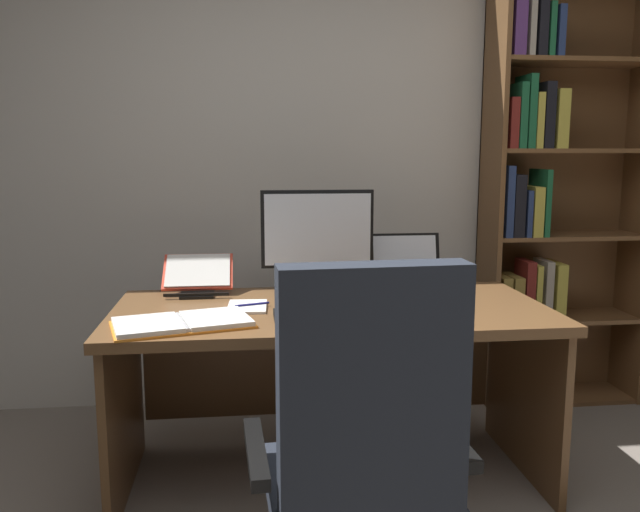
% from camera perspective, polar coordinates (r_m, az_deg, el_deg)
% --- Properties ---
extents(wall_back, '(5.36, 0.12, 2.57)m').
position_cam_1_polar(wall_back, '(3.47, 1.85, 8.46)').
color(wall_back, beige).
rests_on(wall_back, ground).
extents(desk, '(1.70, 0.80, 0.73)m').
position_cam_1_polar(desk, '(2.69, 0.76, -8.07)').
color(desk, brown).
rests_on(desk, ground).
extents(bookshelf, '(0.83, 0.30, 2.23)m').
position_cam_1_polar(bookshelf, '(3.57, 19.39, 5.42)').
color(bookshelf, brown).
rests_on(bookshelf, ground).
extents(office_chair, '(0.63, 0.60, 1.07)m').
position_cam_1_polar(office_chair, '(1.86, 3.70, -19.04)').
color(office_chair, black).
rests_on(office_chair, ground).
extents(monitor, '(0.48, 0.16, 0.44)m').
position_cam_1_polar(monitor, '(2.78, -0.22, 1.34)').
color(monitor, black).
rests_on(monitor, desk).
extents(laptop, '(0.32, 0.29, 0.24)m').
position_cam_1_polar(laptop, '(2.89, 7.90, -1.95)').
color(laptop, black).
rests_on(laptop, desk).
extents(keyboard, '(0.42, 0.15, 0.02)m').
position_cam_1_polar(keyboard, '(2.39, 0.98, -5.19)').
color(keyboard, black).
rests_on(keyboard, desk).
extents(computer_mouse, '(0.06, 0.10, 0.04)m').
position_cam_1_polar(computer_mouse, '(2.45, 7.99, -4.75)').
color(computer_mouse, black).
rests_on(computer_mouse, desk).
extents(reading_stand_with_book, '(0.30, 0.25, 0.15)m').
position_cam_1_polar(reading_stand_with_book, '(2.85, -10.70, -1.68)').
color(reading_stand_with_book, black).
rests_on(reading_stand_with_book, desk).
extents(open_binder, '(0.53, 0.38, 0.02)m').
position_cam_1_polar(open_binder, '(2.33, -12.02, -5.76)').
color(open_binder, orange).
rests_on(open_binder, desk).
extents(notepad, '(0.16, 0.22, 0.01)m').
position_cam_1_polar(notepad, '(2.56, -6.43, -4.45)').
color(notepad, silver).
rests_on(notepad, desk).
extents(pen, '(0.14, 0.05, 0.01)m').
position_cam_1_polar(pen, '(2.55, -5.98, -4.25)').
color(pen, navy).
rests_on(pen, notepad).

